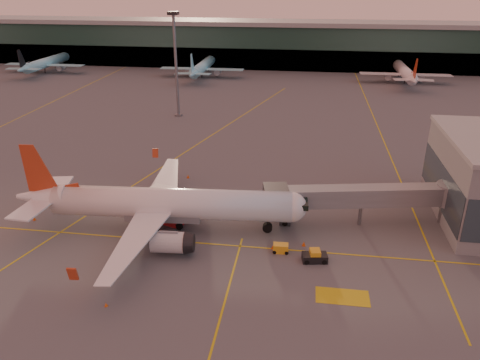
# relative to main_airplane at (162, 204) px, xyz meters

# --- Properties ---
(ground) EXTENTS (600.00, 600.00, 0.00)m
(ground) POSITION_rel_main_airplane_xyz_m (6.41, -7.83, -4.03)
(ground) COLOR #4C4F54
(ground) RESTS_ON ground
(taxi_markings) EXTENTS (100.12, 173.00, 0.01)m
(taxi_markings) POSITION_rel_main_airplane_xyz_m (-0.91, 36.66, -4.02)
(taxi_markings) COLOR gold
(taxi_markings) RESTS_ON ground
(terminal) EXTENTS (400.00, 20.00, 17.60)m
(terminal) POSITION_rel_main_airplane_xyz_m (6.41, 133.96, 4.73)
(terminal) COLOR #19382D
(terminal) RESTS_ON ground
(mast_west_near) EXTENTS (2.40, 2.40, 25.60)m
(mast_west_near) POSITION_rel_main_airplane_xyz_m (-13.59, 58.17, 10.83)
(mast_west_near) COLOR slate
(mast_west_near) RESTS_ON ground
(distant_aircraft_row) EXTENTS (290.00, 34.00, 13.00)m
(distant_aircraft_row) POSITION_rel_main_airplane_xyz_m (-14.59, 110.17, -4.03)
(distant_aircraft_row) COLOR #8FDEEF
(distant_aircraft_row) RESTS_ON ground
(main_airplane) EXTENTS (41.10, 37.06, 12.40)m
(main_airplane) POSITION_rel_main_airplane_xyz_m (0.00, 0.00, 0.00)
(main_airplane) COLOR white
(main_airplane) RESTS_ON ground
(jet_bridge) EXTENTS (29.07, 8.51, 6.05)m
(jet_bridge) POSITION_rel_main_airplane_xyz_m (29.20, 6.09, 0.23)
(jet_bridge) COLOR slate
(jet_bridge) RESTS_ON ground
(catering_truck) EXTENTS (7.10, 4.77, 5.07)m
(catering_truck) POSITION_rel_main_airplane_xyz_m (0.45, 2.37, -1.15)
(catering_truck) COLOR red
(catering_truck) RESTS_ON ground
(gpu_cart) EXTENTS (2.07, 1.28, 1.18)m
(gpu_cart) POSITION_rel_main_airplane_xyz_m (16.88, -3.52, -3.45)
(gpu_cart) COLOR gold
(gpu_cart) RESTS_ON ground
(pushback_tug) EXTENTS (3.36, 2.16, 1.61)m
(pushback_tug) POSITION_rel_main_airplane_xyz_m (21.29, -5.03, -3.37)
(pushback_tug) COLOR black
(pushback_tug) RESTS_ON ground
(cone_nose) EXTENTS (0.50, 0.50, 0.64)m
(cone_nose) POSITION_rel_main_airplane_xyz_m (19.86, -1.49, -3.72)
(cone_nose) COLOR #E0510B
(cone_nose) RESTS_ON ground
(cone_tail) EXTENTS (0.44, 0.44, 0.57)m
(cone_tail) POSITION_rel_main_airplane_xyz_m (-19.86, -0.01, -3.76)
(cone_tail) COLOR #E0510B
(cone_tail) RESTS_ON ground
(cone_wing_right) EXTENTS (0.38, 0.38, 0.48)m
(cone_wing_right) POSITION_rel_main_airplane_xyz_m (-1.34, -17.28, -3.80)
(cone_wing_right) COLOR #E0510B
(cone_wing_right) RESTS_ON ground
(cone_wing_left) EXTENTS (0.50, 0.50, 0.64)m
(cone_wing_left) POSITION_rel_main_airplane_xyz_m (-1.18, 18.76, -3.72)
(cone_wing_left) COLOR #E0510B
(cone_wing_left) RESTS_ON ground
(cone_fwd) EXTENTS (0.39, 0.39, 0.50)m
(cone_fwd) POSITION_rel_main_airplane_xyz_m (15.77, -2.83, -3.79)
(cone_fwd) COLOR #E0510B
(cone_fwd) RESTS_ON ground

